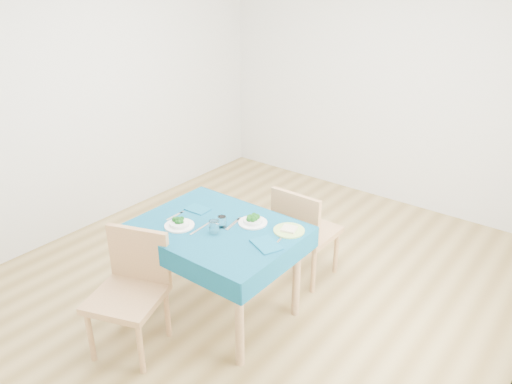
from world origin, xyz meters
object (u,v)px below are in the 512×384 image
Objects in this scene: table at (219,271)px; chair_near at (124,280)px; side_plate at (289,230)px; chair_far at (308,217)px; bowl_near at (179,222)px; bowl_far at (253,219)px.

chair_near reaches higher than table.
chair_far is at bearing 108.80° from side_plate.
bowl_near is at bearing -147.35° from side_plate.
bowl_near is 0.79m from side_plate.
chair_far is at bearing 52.63° from chair_near.
table is 5.34× the size of bowl_near.
table is 5.18× the size of side_plate.
side_plate is at bearing 32.65° from bowl_near.
bowl_near is (-0.46, -1.01, 0.23)m from chair_far.
chair_far is (0.48, 1.53, -0.01)m from chair_near.
chair_near is (-0.23, -0.68, 0.20)m from table.
side_plate is (0.44, 0.26, 0.38)m from table.
chair_far is at bearing 83.48° from bowl_far.
table is at bearing 51.14° from chair_near.
table is at bearing -131.21° from bowl_far.
bowl_far is at bearing 45.27° from chair_near.
chair_near is at bearing -114.68° from bowl_far.
side_plate is (0.68, 0.94, 0.19)m from chair_near.
side_plate is (0.20, -0.59, 0.20)m from chair_far.
bowl_far is 0.95× the size of side_plate.
chair_near reaches higher than chair_far.
bowl_near is 0.53m from bowl_far.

